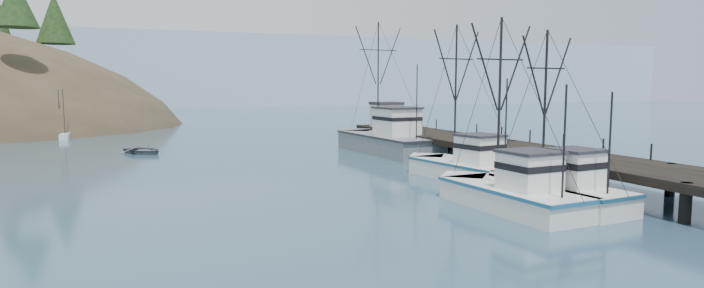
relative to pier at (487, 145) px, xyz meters
name	(u,v)px	position (x,y,z in m)	size (l,w,h in m)	color
ground	(435,225)	(-14.00, -16.00, -1.69)	(400.00, 400.00, 0.00)	#29455C
pier	(487,145)	(0.00, 0.00, 0.00)	(6.00, 44.00, 2.00)	black
distant_ridge	(212,105)	(-4.00, 154.00, -1.69)	(360.00, 40.00, 26.00)	#9EB2C6
distant_ridge_far	(53,106)	(-54.00, 169.00, -1.69)	(180.00, 25.00, 18.00)	silver
trawler_near	(554,191)	(-5.60, -14.45, -0.87)	(3.98, 9.73, 10.03)	silver
trawler_mid	(509,193)	(-8.39, -14.12, -0.87)	(4.21, 10.68, 10.64)	silver
trawler_far	(464,167)	(-5.44, -5.07, -0.87)	(5.10, 11.08, 11.29)	silver
work_vessel	(385,140)	(-4.27, 10.95, -0.46)	(5.89, 16.01, 13.29)	slate
pier_shed	(386,114)	(-0.96, 18.00, 1.73)	(3.00, 3.20, 2.80)	silver
pickup_truck	(400,121)	(-0.09, 16.26, 1.06)	(2.49, 5.40, 1.50)	silver
motorboat	(143,154)	(-26.74, 18.69, -1.69)	(3.37, 4.72, 0.98)	#595E63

